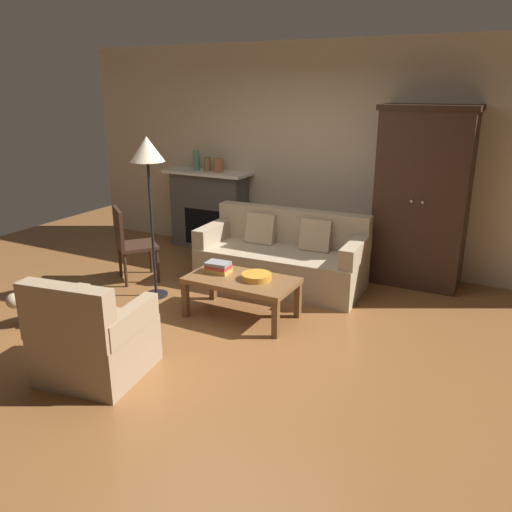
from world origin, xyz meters
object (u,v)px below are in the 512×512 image
at_px(fireplace, 209,209).
at_px(mantel_vase_jade, 196,160).
at_px(book_stack, 218,267).
at_px(coffee_table, 241,283).
at_px(armoire, 422,198).
at_px(fruit_bowl, 257,277).
at_px(mantel_vase_terracotta, 218,165).
at_px(floor_lamp, 148,159).
at_px(mantel_vase_bronze, 207,164).
at_px(dog, 36,301).
at_px(couch, 283,259).
at_px(armchair_near_left, 92,340).
at_px(side_chair_wooden, 129,240).

bearing_deg(fireplace, mantel_vase_jade, -174.31).
bearing_deg(book_stack, mantel_vase_jade, 128.81).
bearing_deg(coffee_table, fireplace, 130.01).
distance_m(armoire, coffee_table, 2.37).
xyz_separation_m(fruit_bowl, mantel_vase_terracotta, (-1.56, 1.84, 0.76)).
height_order(mantel_vase_terracotta, floor_lamp, floor_lamp).
relative_size(mantel_vase_bronze, dog, 0.34).
xyz_separation_m(armoire, book_stack, (-1.65, -1.78, -0.56)).
relative_size(coffee_table, dog, 1.95).
bearing_deg(mantel_vase_terracotta, couch, -31.50).
bearing_deg(floor_lamp, couch, 41.53).
height_order(couch, armchair_near_left, armchair_near_left).
relative_size(fruit_bowl, floor_lamp, 0.17).
distance_m(side_chair_wooden, dog, 1.41).
bearing_deg(mantel_vase_jade, mantel_vase_terracotta, 0.00).
relative_size(mantel_vase_jade, dog, 0.49).
bearing_deg(fruit_bowl, mantel_vase_jade, 136.29).
height_order(armoire, mantel_vase_jade, armoire).
bearing_deg(fruit_bowl, mantel_vase_bronze, 133.48).
distance_m(mantel_vase_jade, mantel_vase_bronze, 0.18).
distance_m(book_stack, side_chair_wooden, 1.42).
relative_size(fruit_bowl, mantel_vase_terracotta, 1.64).
height_order(armoire, armchair_near_left, armoire).
distance_m(mantel_vase_terracotta, armchair_near_left, 3.66).
height_order(side_chair_wooden, dog, side_chair_wooden).
relative_size(couch, book_stack, 7.67).
bearing_deg(side_chair_wooden, mantel_vase_jade, 92.94).
xyz_separation_m(mantel_vase_bronze, dog, (-0.12, -2.97, -0.97)).
height_order(mantel_vase_terracotta, armchair_near_left, mantel_vase_terracotta).
relative_size(armoire, fruit_bowl, 6.83).
bearing_deg(coffee_table, floor_lamp, 177.88).
distance_m(fireplace, mantel_vase_terracotta, 0.67).
height_order(coffee_table, mantel_vase_terracotta, mantel_vase_terracotta).
relative_size(book_stack, floor_lamp, 0.14).
height_order(fruit_bowl, mantel_vase_terracotta, mantel_vase_terracotta).
bearing_deg(mantel_vase_terracotta, side_chair_wooden, -99.94).
bearing_deg(armchair_near_left, mantel_vase_bronze, 107.65).
height_order(armoire, mantel_vase_terracotta, armoire).
bearing_deg(mantel_vase_bronze, mantel_vase_jade, 180.00).
distance_m(book_stack, dog, 1.83).
xyz_separation_m(armchair_near_left, dog, (-1.21, 0.46, -0.07)).
distance_m(couch, mantel_vase_bronze, 2.00).
bearing_deg(book_stack, floor_lamp, 179.97).
relative_size(armoire, side_chair_wooden, 2.29).
distance_m(couch, coffee_table, 1.03).
relative_size(coffee_table, mantel_vase_jade, 4.02).
bearing_deg(floor_lamp, dog, -117.23).
bearing_deg(couch, book_stack, -105.55).
relative_size(fruit_bowl, mantel_vase_bronze, 1.56).
relative_size(couch, mantel_vase_terracotta, 10.61).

